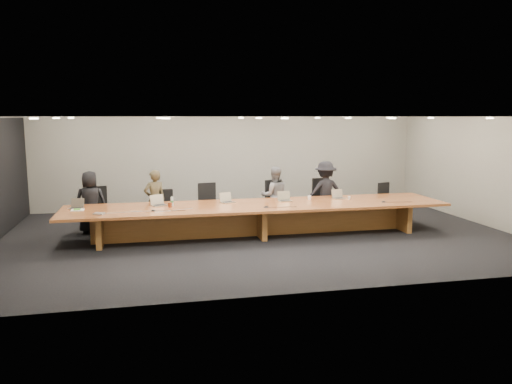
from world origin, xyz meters
TOP-DOWN VIEW (x-y plane):
  - ground at (0.00, 0.00)m, footprint 12.00×12.00m
  - back_wall at (0.00, 4.00)m, footprint 12.00×0.02m
  - conference_table at (0.00, 0.00)m, footprint 9.00×1.80m
  - chair_far_left at (-3.73, 1.33)m, footprint 0.70×0.70m
  - chair_left at (-2.12, 1.26)m, footprint 0.55×0.55m
  - chair_mid_left at (-1.01, 1.29)m, footprint 0.66×0.66m
  - chair_mid_right at (0.79, 1.19)m, footprint 0.75×0.75m
  - chair_right at (2.12, 1.34)m, footprint 0.63×0.63m
  - chair_far_right at (4.01, 1.29)m, footprint 0.65×0.65m
  - person_a at (-3.92, 1.15)m, footprint 0.75×0.50m
  - person_b at (-2.39, 1.18)m, footprint 0.63×0.50m
  - person_c at (0.68, 1.13)m, footprint 0.77×0.62m
  - person_d at (2.08, 1.13)m, footprint 1.08×0.65m
  - laptop_a at (-4.15, 0.32)m, footprint 0.35×0.30m
  - laptop_b at (-2.30, 0.31)m, footprint 0.40×0.36m
  - laptop_c at (-0.68, 0.38)m, footprint 0.38×0.34m
  - laptop_d at (0.73, 0.29)m, footprint 0.32×0.24m
  - laptop_e at (2.17, 0.35)m, footprint 0.33×0.27m
  - water_bottle at (-2.01, 0.24)m, footprint 0.07×0.07m
  - amber_mug at (-2.07, 0.03)m, footprint 0.11×0.11m
  - paper_cup_near at (1.38, 0.37)m, footprint 0.09×0.09m
  - paper_cup_far at (2.37, 0.20)m, footprint 0.07×0.07m
  - notepad at (-4.09, 0.10)m, footprint 0.27×0.22m
  - lime_gadget at (-4.09, 0.09)m, footprint 0.14×0.08m
  - av_box at (-3.58, -0.47)m, footprint 0.26×0.23m
  - mic_left at (-2.45, -0.32)m, footprint 0.13×0.13m
  - mic_center at (0.08, -0.44)m, footprint 0.18×0.18m
  - mic_right at (3.02, -0.38)m, footprint 0.13×0.13m

SIDE VIEW (x-z plane):
  - ground at x=0.00m, z-range 0.00..0.00m
  - chair_far_right at x=4.01m, z-range 0.00..0.99m
  - chair_left at x=-2.12m, z-range 0.00..0.99m
  - conference_table at x=0.00m, z-range 0.15..0.90m
  - chair_far_left at x=-3.73m, z-range 0.00..1.11m
  - chair_mid_left at x=-1.01m, z-range 0.00..1.12m
  - chair_right at x=2.12m, z-range 0.00..1.16m
  - chair_mid_right at x=0.79m, z-range 0.00..1.17m
  - person_b at x=-2.39m, z-range 0.00..1.50m
  - notepad at x=-4.09m, z-range 0.75..0.77m
  - person_a at x=-3.92m, z-range 0.00..1.52m
  - person_c at x=0.68m, z-range 0.00..1.52m
  - mic_right at x=3.02m, z-range 0.75..0.78m
  - mic_left at x=-2.45m, z-range 0.75..0.78m
  - av_box at x=-3.58m, z-range 0.75..0.78m
  - mic_center at x=0.08m, z-range 0.75..0.78m
  - lime_gadget at x=-4.09m, z-range 0.77..0.79m
  - paper_cup_far at x=2.37m, z-range 0.75..0.83m
  - paper_cup_near at x=1.38m, z-range 0.75..0.85m
  - amber_mug at x=-2.07m, z-range 0.75..0.86m
  - person_d at x=2.08m, z-range 0.00..1.64m
  - water_bottle at x=-2.01m, z-range 0.75..0.96m
  - laptop_a at x=-4.15m, z-range 0.75..0.99m
  - laptop_e at x=2.17m, z-range 0.75..0.99m
  - laptop_d at x=0.73m, z-range 0.75..1.00m
  - laptop_c at x=-0.68m, z-range 0.75..1.00m
  - laptop_b at x=-2.30m, z-range 0.75..1.01m
  - back_wall at x=0.00m, z-range 0.00..2.80m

